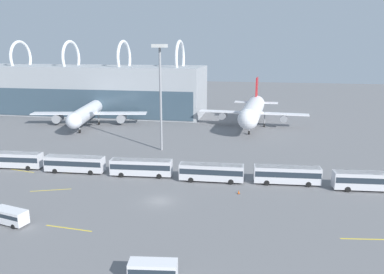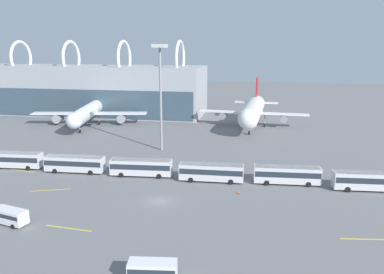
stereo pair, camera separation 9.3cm
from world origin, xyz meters
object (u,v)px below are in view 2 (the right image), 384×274
Objects in this scene: airliner_at_gate_near at (89,112)px; shuttle_bus_4 at (287,174)px; shuttle_bus_3 at (211,171)px; shuttle_bus_5 at (368,180)px; floodlight_mast at (160,73)px; shuttle_bus_0 at (14,159)px; shuttle_bus_2 at (141,166)px; service_van_foreground at (10,215)px; shuttle_bus_1 at (75,163)px; airliner_at_gate_far at (253,110)px; traffic_cone_0 at (239,192)px; service_van_crossing at (152,270)px.

airliner_at_gate_near reaches higher than shuttle_bus_4.
shuttle_bus_5 is at bearing -1.49° from shuttle_bus_3.
shuttle_bus_0 is at bearing -144.22° from floodlight_mast.
shuttle_bus_0 is 1.00× the size of shuttle_bus_3.
shuttle_bus_3 is at bearing -6.50° from shuttle_bus_2.
shuttle_bus_2 is at bearing 75.31° from service_van_foreground.
shuttle_bus_2 is at bearing -4.14° from shuttle_bus_0.
floodlight_mast is at bearing 151.10° from shuttle_bus_5.
shuttle_bus_3 is (27.79, -0.15, 0.00)m from shuttle_bus_1.
shuttle_bus_0 and shuttle_bus_3 have the same top height.
airliner_at_gate_near is at bearing 133.29° from shuttle_bus_3.
airliner_at_gate_far is at bearing 56.16° from floodlight_mast.
shuttle_bus_1 is 27.79m from shuttle_bus_3.
traffic_cone_0 is (33.28, -5.45, -1.62)m from shuttle_bus_1.
shuttle_bus_1 is 1.00× the size of shuttle_bus_5.
shuttle_bus_2 is at bearing 175.77° from shuttle_bus_3.
traffic_cone_0 is at bearing 66.64° from service_van_crossing.
service_van_crossing is (43.75, -76.62, -3.06)m from airliner_at_gate_near.
shuttle_bus_5 is 0.48× the size of floodlight_mast.
shuttle_bus_1 is at bearing 177.27° from shuttle_bus_3.
shuttle_bus_0 reaches higher than service_van_crossing.
airliner_at_gate_near is at bearing 135.74° from traffic_cone_0.
airliner_at_gate_near is at bearing 91.14° from shuttle_bus_0.
airliner_at_gate_far is 2.98× the size of shuttle_bus_0.
service_van_foreground is 1.03× the size of service_van_crossing.
service_van_foreground is (-25.92, -22.66, -0.62)m from shuttle_bus_3.
airliner_at_gate_near is 71.78m from traffic_cone_0.
service_van_crossing reaches higher than traffic_cone_0.
shuttle_bus_3 is (41.69, -0.40, 0.00)m from shuttle_bus_0.
shuttle_bus_4 is at bearing -3.46° from shuttle_bus_0.
service_van_crossing is (-15.98, -33.04, -0.58)m from shuttle_bus_4.
floodlight_mast reaches higher than airliner_at_gate_near.
airliner_at_gate_near is 88.28m from service_van_crossing.
airliner_at_gate_near is at bearing 140.96° from floodlight_mast.
shuttle_bus_1 is 1.00× the size of shuttle_bus_2.
airliner_at_gate_far reaches higher than airliner_at_gate_near.
shuttle_bus_4 is (55.58, 0.73, 0.00)m from shuttle_bus_0.
shuttle_bus_2 is at bearing -18.20° from airliner_at_gate_far.
shuttle_bus_0 is 1.00× the size of shuttle_bus_4.
shuttle_bus_2 and shuttle_bus_5 have the same top height.
shuttle_bus_0 is at bearing 175.34° from shuttle_bus_5.
airliner_at_gate_near is 3.05× the size of shuttle_bus_3.
shuttle_bus_3 is 0.99× the size of shuttle_bus_5.
service_van_crossing is (23.83, -9.24, 0.04)m from service_van_foreground.
shuttle_bus_4 is (13.90, 1.14, 0.00)m from shuttle_bus_3.
shuttle_bus_4 is (27.79, 0.70, 0.00)m from shuttle_bus_2.
shuttle_bus_0 is 55.59m from shuttle_bus_4.
floodlight_mast is (30.88, -25.04, 14.31)m from airliner_at_gate_near.
shuttle_bus_2 reaches higher than service_van_crossing.
shuttle_bus_5 is (21.57, -50.80, -3.39)m from airliner_at_gate_far.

